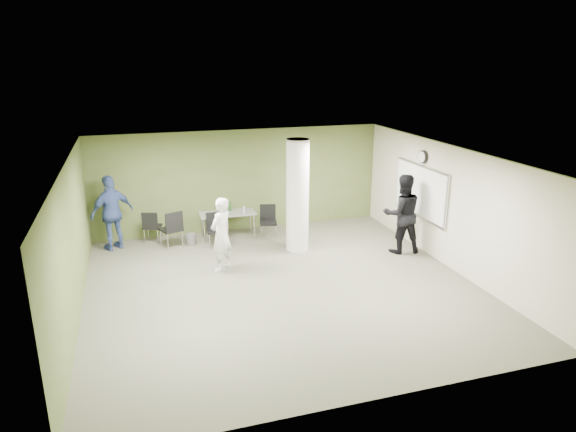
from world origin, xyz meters
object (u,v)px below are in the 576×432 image
object	(u,v)px
chair_back_left	(172,227)
woman_white	(221,234)
man_black	(402,214)
folding_table	(228,214)
man_blue	(112,213)

from	to	relation	value
chair_back_left	woman_white	bearing A→B (deg)	97.49
woman_white	chair_back_left	bearing A→B (deg)	-102.37
chair_back_left	man_black	size ratio (longest dim) A/B	0.49
folding_table	woman_white	bearing A→B (deg)	-103.17
man_black	man_blue	size ratio (longest dim) A/B	1.04
folding_table	chair_back_left	distance (m)	1.54
woman_white	man_blue	bearing A→B (deg)	-82.97
chair_back_left	woman_white	world-z (taller)	woman_white
folding_table	man_black	size ratio (longest dim) A/B	0.75
folding_table	woman_white	world-z (taller)	woman_white
woman_white	man_blue	distance (m)	3.18
man_black	chair_back_left	bearing A→B (deg)	-11.18
folding_table	man_black	bearing A→B (deg)	-29.24
man_black	man_blue	xyz separation A→B (m)	(-6.80, 2.31, -0.04)
woman_white	man_black	bearing A→B (deg)	136.78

